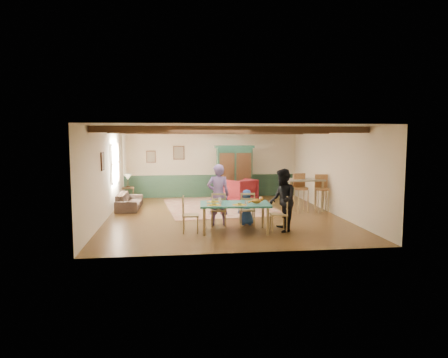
{
  "coord_description": "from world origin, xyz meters",
  "views": [
    {
      "loc": [
        -1.48,
        -12.07,
        2.42
      ],
      "look_at": [
        0.02,
        -0.06,
        1.15
      ],
      "focal_mm": 32.0,
      "sensor_mm": 36.0,
      "label": 1
    }
  ],
  "objects": [
    {
      "name": "place_setting_far_right",
      "position": [
        0.6,
        -1.92,
        0.79
      ],
      "size": [
        0.41,
        0.32,
        0.11
      ],
      "primitive_type": null,
      "rotation": [
        0.0,
        0.0,
        -0.07
      ],
      "color": "yellow",
      "rests_on": "dining_table"
    },
    {
      "name": "dining_chair_far_right",
      "position": [
        0.48,
        -1.45,
        0.47
      ],
      "size": [
        0.44,
        0.46,
        0.93
      ],
      "primitive_type": null,
      "rotation": [
        0.0,
        0.0,
        3.08
      ],
      "color": "#A08150",
      "rests_on": "floor"
    },
    {
      "name": "wall_left",
      "position": [
        -3.5,
        0.0,
        1.35
      ],
      "size": [
        0.02,
        8.0,
        2.7
      ],
      "primitive_type": "cube",
      "color": "beige",
      "rests_on": "floor"
    },
    {
      "name": "window_left",
      "position": [
        -3.47,
        1.7,
        1.55
      ],
      "size": [
        0.06,
        1.6,
        1.3
      ],
      "primitive_type": null,
      "color": "white",
      "rests_on": "wall_left"
    },
    {
      "name": "bar_stool_right",
      "position": [
        3.23,
        0.14,
        0.61
      ],
      "size": [
        0.49,
        0.53,
        1.22
      ],
      "primitive_type": null,
      "rotation": [
        0.0,
        0.0,
        -0.13
      ],
      "color": "#AE7643",
      "rests_on": "floor"
    },
    {
      "name": "wainscot_back",
      "position": [
        0.0,
        3.98,
        0.45
      ],
      "size": [
        6.95,
        0.03,
        0.9
      ],
      "primitive_type": "cube",
      "color": "#1E3827",
      "rests_on": "floor"
    },
    {
      "name": "dining_table",
      "position": [
        0.04,
        -2.13,
        0.37
      ],
      "size": [
        1.83,
        1.1,
        0.74
      ],
      "primitive_type": null,
      "rotation": [
        0.0,
        0.0,
        -0.07
      ],
      "color": "#20675C",
      "rests_on": "floor"
    },
    {
      "name": "area_rug",
      "position": [
        0.05,
        1.62,
        0.01
      ],
      "size": [
        3.95,
        4.54,
        0.01
      ],
      "primitive_type": "cube",
      "rotation": [
        0.0,
        0.0,
        0.11
      ],
      "color": "beige",
      "rests_on": "floor"
    },
    {
      "name": "counter_table",
      "position": [
        2.72,
        0.52,
        0.53
      ],
      "size": [
        1.3,
        0.79,
        1.05
      ],
      "primitive_type": null,
      "rotation": [
        0.0,
        0.0,
        0.05
      ],
      "color": "#BAB091",
      "rests_on": "floor"
    },
    {
      "name": "dining_chair_end_right",
      "position": [
        1.17,
        -2.21,
        0.47
      ],
      "size": [
        0.46,
        0.44,
        0.93
      ],
      "primitive_type": null,
      "rotation": [
        0.0,
        0.0,
        -1.64
      ],
      "color": "#A08150",
      "rests_on": "floor"
    },
    {
      "name": "ceiling_beam_front",
      "position": [
        0.0,
        -2.3,
        2.61
      ],
      "size": [
        6.95,
        0.16,
        0.16
      ],
      "primitive_type": "cube",
      "color": "#321D0E",
      "rests_on": "ceiling"
    },
    {
      "name": "bar_stool_left",
      "position": [
        2.57,
        0.25,
        0.63
      ],
      "size": [
        0.49,
        0.53,
        1.25
      ],
      "primitive_type": null,
      "rotation": [
        0.0,
        0.0,
        0.1
      ],
      "color": "#AE7643",
      "rests_on": "floor"
    },
    {
      "name": "place_setting_near_left",
      "position": [
        -0.52,
        -2.34,
        0.79
      ],
      "size": [
        0.41,
        0.32,
        0.11
      ],
      "primitive_type": null,
      "rotation": [
        0.0,
        0.0,
        -0.07
      ],
      "color": "yellow",
      "rests_on": "dining_table"
    },
    {
      "name": "ceiling_beam_mid",
      "position": [
        0.0,
        0.4,
        2.61
      ],
      "size": [
        6.95,
        0.16,
        0.16
      ],
      "primitive_type": "cube",
      "color": "#321D0E",
      "rests_on": "ceiling"
    },
    {
      "name": "person_man",
      "position": [
        -0.3,
        -1.32,
        0.85
      ],
      "size": [
        0.64,
        0.45,
        1.69
      ],
      "primitive_type": "imported",
      "rotation": [
        0.0,
        0.0,
        3.08
      ],
      "color": "#7F5FA4",
      "rests_on": "floor"
    },
    {
      "name": "sofa",
      "position": [
        -3.01,
        1.58,
        0.27
      ],
      "size": [
        0.76,
        1.86,
        0.54
      ],
      "primitive_type": "imported",
      "rotation": [
        0.0,
        0.0,
        1.55
      ],
      "color": "#3C2D25",
      "rests_on": "floor"
    },
    {
      "name": "dining_chair_end_left",
      "position": [
        -1.09,
        -2.05,
        0.47
      ],
      "size": [
        0.46,
        0.44,
        0.93
      ],
      "primitive_type": null,
      "rotation": [
        0.0,
        0.0,
        1.5
      ],
      "color": "#A08150",
      "rests_on": "floor"
    },
    {
      "name": "picture_back_b",
      "position": [
        -2.4,
        3.97,
        1.65
      ],
      "size": [
        0.38,
        0.04,
        0.48
      ],
      "primitive_type": null,
      "color": "gray",
      "rests_on": "wall_back"
    },
    {
      "name": "end_table",
      "position": [
        -3.22,
        3.13,
        0.27
      ],
      "size": [
        0.49,
        0.49,
        0.54
      ],
      "primitive_type": null,
      "rotation": [
        0.0,
        0.0,
        0.11
      ],
      "color": "#321D0E",
      "rests_on": "floor"
    },
    {
      "name": "dining_chair_far_left",
      "position": [
        -0.3,
        -1.4,
        0.47
      ],
      "size": [
        0.44,
        0.46,
        0.93
      ],
      "primitive_type": null,
      "rotation": [
        0.0,
        0.0,
        3.08
      ],
      "color": "#A08150",
      "rests_on": "floor"
    },
    {
      "name": "picture_back_a",
      "position": [
        -1.3,
        3.97,
        1.8
      ],
      "size": [
        0.45,
        0.04,
        0.55
      ],
      "primitive_type": null,
      "color": "gray",
      "rests_on": "wall_back"
    },
    {
      "name": "wall_back",
      "position": [
        0.0,
        4.0,
        1.35
      ],
      "size": [
        7.0,
        0.02,
        2.7
      ],
      "primitive_type": "cube",
      "color": "beige",
      "rests_on": "floor"
    },
    {
      "name": "picture_left_wall",
      "position": [
        -3.47,
        -0.6,
        1.75
      ],
      "size": [
        0.04,
        0.42,
        0.52
      ],
      "primitive_type": null,
      "color": "gray",
      "rests_on": "wall_left"
    },
    {
      "name": "table_lamp",
      "position": [
        -3.22,
        3.13,
        0.79
      ],
      "size": [
        0.29,
        0.29,
        0.5
      ],
      "primitive_type": null,
      "rotation": [
        0.0,
        0.0,
        -0.06
      ],
      "color": "beige",
      "rests_on": "end_table"
    },
    {
      "name": "place_setting_far_left",
      "position": [
        -0.48,
        -1.85,
        0.79
      ],
      "size": [
        0.41,
        0.32,
        0.11
      ],
      "primitive_type": null,
      "rotation": [
        0.0,
        0.0,
        -0.07
      ],
      "color": "yellow",
      "rests_on": "dining_table"
    },
    {
      "name": "person_woman",
      "position": [
        1.27,
        -2.21,
        0.81
      ],
      "size": [
        0.66,
        0.83,
        1.62
      ],
      "primitive_type": "imported",
      "rotation": [
        0.0,
        0.0,
        -1.64
      ],
      "color": "black",
      "rests_on": "floor"
    },
    {
      "name": "ceiling",
      "position": [
        0.0,
        0.0,
        2.7
      ],
      "size": [
        7.0,
        8.0,
        0.02
      ],
      "primitive_type": "cube",
      "color": "silver",
      "rests_on": "wall_back"
    },
    {
      "name": "armoire",
      "position": [
        0.83,
        3.23,
        1.05
      ],
      "size": [
        1.5,
        0.62,
        2.1
      ],
      "primitive_type": "cube",
      "rotation": [
        0.0,
        0.0,
        0.02
      ],
      "color": "#163727",
      "rests_on": "floor"
    },
    {
      "name": "wall_right",
      "position": [
        3.5,
        0.0,
        1.35
      ],
      "size": [
        0.02,
        8.0,
        2.7
      ],
      "primitive_type": "cube",
      "color": "beige",
      "rests_on": "floor"
    },
    {
      "name": "person_child",
      "position": [
        0.48,
        -1.37,
        0.49
      ],
      "size": [
        0.5,
        0.35,
        0.99
      ],
      "primitive_type": "imported",
      "rotation": [
        0.0,
        0.0,
        3.08
      ],
      "color": "#244792",
      "rests_on": "floor"
    },
    {
      "name": "cat",
      "position": [
        0.57,
        -2.26,
        0.83
      ],
      "size": [
        0.36,
        0.16,
        0.18
      ],
      "primitive_type": null,
      "rotation": [
        0.0,
        0.0,
        -0.07
      ],
      "color": "#C47022",
      "rests_on": "dining_table"
    },
    {
      "name": "armchair",
      "position": [
        0.96,
        2.49,
        0.44
      ],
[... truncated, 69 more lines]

